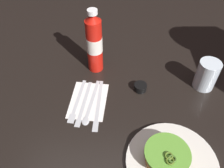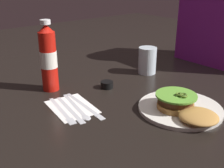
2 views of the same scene
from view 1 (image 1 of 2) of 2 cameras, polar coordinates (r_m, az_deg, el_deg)
name	(u,v)px [view 1 (image 1 of 2)]	position (r m, az deg, el deg)	size (l,w,h in m)	color
ground_plane	(143,119)	(0.78, 7.66, -8.37)	(3.00, 3.00, 0.00)	black
dinner_plate	(172,163)	(0.71, 14.40, -18.17)	(0.26, 0.26, 0.01)	silver
ketchup_bottle	(94,44)	(0.86, -4.33, 9.82)	(0.06, 0.06, 0.25)	red
water_glass	(207,75)	(0.89, 22.11, 2.09)	(0.08, 0.08, 0.11)	silver
condiment_cup	(140,87)	(0.85, 6.82, -0.78)	(0.05, 0.05, 0.03)	black
napkin	(88,100)	(0.82, -5.78, -3.98)	(0.17, 0.12, 0.00)	white
fork_utensil	(77,103)	(0.82, -8.66, -4.59)	(0.19, 0.05, 0.00)	silver
butter_knife	(83,105)	(0.81, -7.07, -5.13)	(0.20, 0.05, 0.00)	silver
spoon_utensil	(90,107)	(0.80, -5.49, -5.55)	(0.20, 0.05, 0.00)	silver
steak_knife	(98,107)	(0.80, -3.45, -5.58)	(0.22, 0.03, 0.00)	silver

